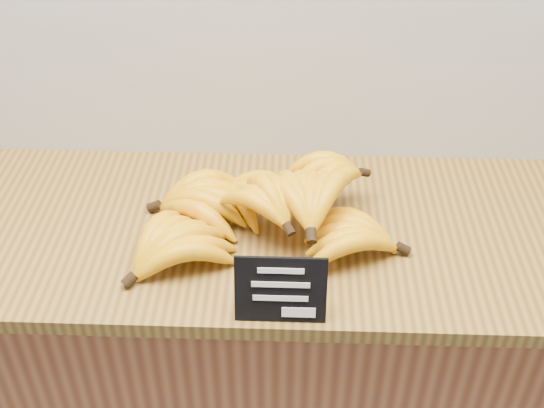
{
  "coord_description": "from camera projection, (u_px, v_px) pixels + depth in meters",
  "views": [
    {
      "loc": [
        0.23,
        1.72,
        1.78
      ],
      "look_at": [
        0.2,
        2.7,
        1.02
      ],
      "focal_mm": 45.0,
      "sensor_mm": 36.0,
      "label": 1
    }
  ],
  "objects": [
    {
      "name": "counter",
      "position": [
        273.0,
        380.0,
        1.63
      ],
      "size": [
        1.53,
        0.5,
        0.9
      ],
      "primitive_type": "cube",
      "color": "#945530",
      "rests_on": "ground"
    },
    {
      "name": "counter_top",
      "position": [
        273.0,
        231.0,
        1.34
      ],
      "size": [
        1.3,
        0.54,
        0.03
      ],
      "primitive_type": "cube",
      "color": "olive",
      "rests_on": "counter"
    },
    {
      "name": "chalkboard_sign",
      "position": [
        281.0,
        290.0,
        1.11
      ],
      "size": [
        0.15,
        0.03,
        0.12
      ],
      "primitive_type": "cube",
      "rotation": [
        -0.22,
        0.0,
        0.0
      ],
      "color": "black",
      "rests_on": "counter_top"
    },
    {
      "name": "banana_pile",
      "position": [
        263.0,
        207.0,
        1.29
      ],
      "size": [
        0.54,
        0.38,
        0.12
      ],
      "color": "#E6A709",
      "rests_on": "counter_top"
    }
  ]
}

